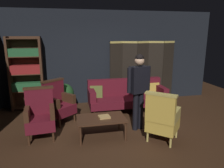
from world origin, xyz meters
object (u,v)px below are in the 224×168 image
(velvet_couch, at_px, (126,95))
(coffee_table, at_px, (101,120))
(standing_figure, at_px, (139,85))
(bookshelf, at_px, (26,72))
(armchair_gilt_accent, at_px, (162,118))
(folding_screen, at_px, (142,71))
(armchair_wing_left, at_px, (40,115))
(book_tan_leather, at_px, (104,117))
(armchair_wing_right, at_px, (58,103))
(potted_plant, at_px, (65,96))

(velvet_couch, distance_m, coffee_table, 1.68)
(coffee_table, xyz_separation_m, standing_figure, (0.87, 0.20, 0.65))
(bookshelf, distance_m, armchair_gilt_accent, 3.93)
(folding_screen, bearing_deg, armchair_wing_left, -147.14)
(standing_figure, bearing_deg, book_tan_leather, -166.59)
(armchair_gilt_accent, height_order, armchair_wing_right, same)
(armchair_gilt_accent, distance_m, book_tan_leather, 1.17)
(bookshelf, distance_m, book_tan_leather, 2.87)
(armchair_gilt_accent, height_order, potted_plant, armchair_gilt_accent)
(armchair_wing_right, bearing_deg, armchair_wing_left, -115.25)
(folding_screen, distance_m, armchair_gilt_accent, 2.67)
(folding_screen, xyz_separation_m, book_tan_leather, (-1.60, -2.13, -0.55))
(folding_screen, relative_size, standing_figure, 1.24)
(standing_figure, bearing_deg, potted_plant, 136.54)
(coffee_table, height_order, armchair_wing_right, armchair_wing_right)
(standing_figure, bearing_deg, coffee_table, -167.30)
(coffee_table, bearing_deg, velvet_couch, 56.03)
(bookshelf, relative_size, coffee_table, 2.05)
(bookshelf, height_order, armchair_wing_left, bookshelf)
(armchair_wing_right, xyz_separation_m, potted_plant, (0.15, 0.72, -0.04))
(velvet_couch, xyz_separation_m, armchair_gilt_accent, (0.21, -1.83, 0.04))
(armchair_wing_right, height_order, book_tan_leather, armchair_wing_right)
(armchair_wing_left, distance_m, standing_figure, 2.17)
(coffee_table, relative_size, potted_plant, 1.28)
(armchair_gilt_accent, bearing_deg, bookshelf, 138.61)
(coffee_table, xyz_separation_m, potted_plant, (-0.74, 1.71, 0.08))
(armchair_gilt_accent, height_order, book_tan_leather, armchair_gilt_accent)
(armchair_gilt_accent, distance_m, potted_plant, 2.86)
(standing_figure, bearing_deg, armchair_wing_right, 155.68)
(coffee_table, relative_size, armchair_gilt_accent, 0.96)
(bookshelf, relative_size, velvet_couch, 0.97)
(armchair_wing_left, bearing_deg, bookshelf, 105.91)
(armchair_wing_right, bearing_deg, potted_plant, 77.96)
(coffee_table, distance_m, armchair_gilt_accent, 1.24)
(velvet_couch, bearing_deg, armchair_wing_right, -167.61)
(armchair_wing_left, xyz_separation_m, book_tan_leather, (1.29, -0.26, -0.05))
(bookshelf, height_order, potted_plant, bookshelf)
(bookshelf, distance_m, armchair_wing_right, 1.55)
(armchair_wing_right, bearing_deg, armchair_gilt_accent, -34.95)
(folding_screen, bearing_deg, standing_figure, -112.32)
(velvet_couch, xyz_separation_m, armchair_wing_left, (-2.17, -1.12, 0.04))
(standing_figure, bearing_deg, armchair_wing_left, 178.08)
(armchair_wing_left, distance_m, armchair_wing_right, 0.80)
(book_tan_leather, bearing_deg, potted_plant, 115.00)
(folding_screen, distance_m, bookshelf, 3.43)
(armchair_gilt_accent, bearing_deg, coffee_table, 159.20)
(armchair_wing_right, relative_size, potted_plant, 1.33)
(armchair_wing_left, relative_size, armchair_wing_right, 1.00)
(velvet_couch, height_order, armchair_gilt_accent, armchair_gilt_accent)
(velvet_couch, height_order, coffee_table, velvet_couch)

